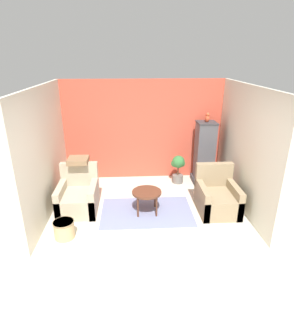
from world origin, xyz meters
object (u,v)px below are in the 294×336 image
Objects in this scene: coffee_table at (147,194)px; parrot at (207,118)px; armchair_right at (217,198)px; birdcage at (204,154)px; armchair_left at (78,197)px; potted_plant at (178,167)px; wicker_basket at (64,229)px.

parrot is at bearing 43.46° from coffee_table.
coffee_table is 0.65× the size of armchair_right.
parrot reaches higher than birdcage.
armchair_left is 3.32m from parrot.
parrot reaches higher than coffee_table.
potted_plant is (-0.62, -0.03, -1.17)m from parrot.
armchair_right is (1.39, 0.00, -0.13)m from coffee_table.
potted_plant reaches higher than wicker_basket.
parrot reaches higher than armchair_left.
birdcage is (2.81, 1.18, 0.44)m from armchair_left.
wicker_basket is at bearing -95.89° from armchair_left.
armchair_right is at bearing -92.75° from parrot.
parrot is (2.81, 1.18, 1.31)m from armchair_left.
birdcage reaches higher than wicker_basket.
armchair_right is 1.45m from birdcage.
armchair_left is at bearing 84.11° from wicker_basket.
coffee_table is 1.59m from potted_plant.
wicker_basket is (-0.10, -0.94, -0.11)m from armchair_left.
coffee_table is at bearing -8.42° from armchair_left.
armchair_left is at bearing -152.09° from potted_plant.
birdcage is (0.07, 1.38, 0.44)m from armchair_right.
coffee_table is 0.65× the size of armchair_left.
wicker_basket is (-2.91, -2.12, -1.42)m from parrot.
potted_plant is 3.11m from wicker_basket.
birdcage is at bearing 36.11° from wicker_basket.
potted_plant is (-0.56, 1.36, 0.14)m from armchair_right.
potted_plant is at bearing 42.57° from wicker_basket.
birdcage reaches higher than armchair_left.
armchair_left is at bearing -157.19° from birdcage.
parrot is at bearing 22.84° from armchair_left.
parrot is (1.46, 1.38, 1.18)m from coffee_table.
potted_plant is at bearing 27.91° from armchair_left.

